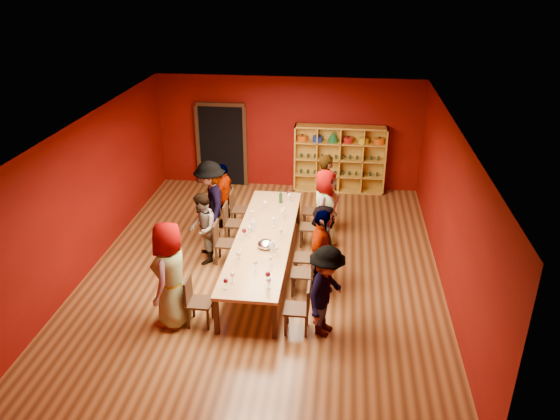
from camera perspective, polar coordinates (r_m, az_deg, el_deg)
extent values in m
cube|color=#5A3217|center=(11.19, -1.63, -6.17)|extent=(7.10, 9.10, 0.02)
cube|color=#5C0804|center=(14.69, 0.86, 8.05)|extent=(7.10, 0.02, 3.00)
cube|color=#5C0804|center=(6.71, -7.52, -14.92)|extent=(7.10, 0.02, 3.00)
cube|color=#5C0804|center=(11.51, -19.29, 1.69)|extent=(0.02, 9.10, 3.00)
cube|color=#5C0804|center=(10.60, 17.41, -0.06)|extent=(0.02, 9.10, 3.00)
cube|color=silver|center=(9.97, -1.84, 8.85)|extent=(7.10, 9.10, 0.02)
cube|color=#AA7B47|center=(10.83, -1.67, -2.87)|extent=(1.10, 4.50, 0.06)
cube|color=black|center=(9.31, -6.65, -10.95)|extent=(0.08, 0.08, 0.69)
cube|color=black|center=(12.99, -2.41, 0.24)|extent=(0.08, 0.08, 0.69)
cube|color=black|center=(9.15, -0.55, -11.45)|extent=(0.08, 0.08, 0.69)
cube|color=black|center=(12.88, 1.90, 0.02)|extent=(0.08, 0.08, 0.69)
cube|color=black|center=(15.03, -6.07, 6.71)|extent=(1.20, 0.14, 2.20)
cube|color=black|center=(14.65, -6.33, 10.90)|extent=(1.32, 0.06, 0.10)
cube|color=black|center=(15.12, -8.55, 6.68)|extent=(0.10, 0.06, 2.20)
cube|color=black|center=(14.84, -3.66, 6.56)|extent=(0.10, 0.06, 2.20)
cube|color=#BF8C2B|center=(14.64, 1.61, 5.51)|extent=(0.04, 0.40, 1.80)
cube|color=#BF8C2B|center=(14.63, 10.88, 5.05)|extent=(0.04, 0.40, 1.80)
cube|color=#BF8C2B|center=(14.32, 6.41, 8.62)|extent=(2.40, 0.40, 0.04)
cube|color=#BF8C2B|center=(14.91, 6.09, 2.12)|extent=(2.40, 0.40, 0.04)
cube|color=#BF8C2B|center=(14.77, 6.26, 5.55)|extent=(2.40, 0.02, 1.80)
cube|color=#BF8C2B|center=(14.75, 6.16, 3.65)|extent=(2.36, 0.38, 0.03)
cube|color=#BF8C2B|center=(14.59, 6.25, 5.30)|extent=(2.36, 0.38, 0.03)
cube|color=#BF8C2B|center=(14.45, 6.33, 6.98)|extent=(2.36, 0.38, 0.03)
cube|color=#BF8C2B|center=(14.60, 3.88, 5.41)|extent=(0.03, 0.38, 1.76)
cube|color=#BF8C2B|center=(14.59, 6.25, 5.30)|extent=(0.03, 0.38, 1.76)
cube|color=#BF8C2B|center=(14.60, 8.61, 5.18)|extent=(0.03, 0.38, 1.76)
cylinder|color=#D4520C|center=(14.46, 2.35, 7.50)|extent=(0.26, 0.26, 0.15)
sphere|color=black|center=(14.43, 2.36, 7.86)|extent=(0.05, 0.05, 0.05)
cylinder|color=#162C98|center=(14.43, 3.95, 7.43)|extent=(0.26, 0.26, 0.15)
sphere|color=black|center=(14.40, 3.96, 7.79)|extent=(0.05, 0.05, 0.05)
cylinder|color=#196433|center=(14.43, 5.54, 7.23)|extent=(0.26, 0.26, 0.08)
cone|color=#196433|center=(14.39, 5.56, 7.80)|extent=(0.24, 0.24, 0.22)
cylinder|color=#A11812|center=(14.42, 7.15, 7.28)|extent=(0.26, 0.26, 0.15)
sphere|color=black|center=(14.39, 7.17, 7.64)|extent=(0.05, 0.05, 0.05)
cylinder|color=gold|center=(14.43, 8.74, 7.19)|extent=(0.26, 0.26, 0.15)
sphere|color=black|center=(14.40, 8.77, 7.55)|extent=(0.05, 0.05, 0.05)
cylinder|color=#D4520C|center=(14.45, 10.34, 7.10)|extent=(0.26, 0.26, 0.15)
sphere|color=black|center=(14.42, 10.37, 7.46)|extent=(0.05, 0.05, 0.05)
cylinder|color=#1B3120|center=(14.76, 2.21, 4.08)|extent=(0.07, 0.07, 0.10)
cylinder|color=#1B3120|center=(14.75, 2.93, 4.05)|extent=(0.07, 0.07, 0.10)
cylinder|color=#1B3120|center=(14.74, 3.65, 4.01)|extent=(0.07, 0.07, 0.10)
cylinder|color=#1B3120|center=(14.73, 4.37, 3.98)|extent=(0.07, 0.07, 0.10)
cylinder|color=#1B3120|center=(14.73, 5.09, 3.94)|extent=(0.07, 0.07, 0.10)
cylinder|color=#1B3120|center=(14.72, 5.81, 3.91)|extent=(0.07, 0.07, 0.10)
cylinder|color=#1B3120|center=(14.72, 6.53, 3.87)|extent=(0.07, 0.07, 0.10)
cylinder|color=#1B3120|center=(14.73, 7.25, 3.84)|extent=(0.07, 0.07, 0.10)
cylinder|color=#1B3120|center=(14.73, 7.97, 3.80)|extent=(0.07, 0.07, 0.10)
cylinder|color=#1B3120|center=(14.74, 8.69, 3.76)|extent=(0.07, 0.07, 0.10)
cylinder|color=#1B3120|center=(14.74, 9.41, 3.72)|extent=(0.07, 0.07, 0.10)
cylinder|color=#1B3120|center=(14.76, 10.12, 3.68)|extent=(0.07, 0.07, 0.10)
cylinder|color=#1B3120|center=(14.61, 2.24, 5.73)|extent=(0.07, 0.07, 0.10)
cylinder|color=#1B3120|center=(14.60, 2.97, 5.70)|extent=(0.07, 0.07, 0.10)
cylinder|color=#1B3120|center=(14.59, 3.69, 5.66)|extent=(0.07, 0.07, 0.10)
cylinder|color=#1B3120|center=(14.58, 4.42, 5.63)|extent=(0.07, 0.07, 0.10)
cylinder|color=#1B3120|center=(14.57, 5.15, 5.59)|extent=(0.07, 0.07, 0.10)
cylinder|color=#1B3120|center=(14.57, 5.88, 5.56)|extent=(0.07, 0.07, 0.10)
cylinder|color=#1B3120|center=(14.57, 6.61, 5.52)|extent=(0.07, 0.07, 0.10)
cylinder|color=#1B3120|center=(14.57, 7.34, 5.49)|extent=(0.07, 0.07, 0.10)
cylinder|color=#1B3120|center=(14.57, 8.07, 5.45)|extent=(0.07, 0.07, 0.10)
cylinder|color=#1B3120|center=(14.58, 8.80, 5.41)|extent=(0.07, 0.07, 0.10)
cylinder|color=#1B3120|center=(14.59, 9.53, 5.37)|extent=(0.07, 0.07, 0.10)
cylinder|color=#1B3120|center=(14.60, 10.26, 5.33)|extent=(0.07, 0.07, 0.10)
cube|color=black|center=(9.52, -8.38, -9.52)|extent=(0.42, 0.42, 0.04)
cube|color=black|center=(9.44, -9.60, -8.21)|extent=(0.04, 0.40, 0.44)
cube|color=black|center=(9.56, -9.56, -11.11)|extent=(0.04, 0.04, 0.41)
cube|color=black|center=(9.48, -7.54, -11.31)|extent=(0.04, 0.04, 0.41)
cube|color=black|center=(9.82, -9.02, -9.96)|extent=(0.04, 0.04, 0.41)
cube|color=black|center=(9.74, -7.06, -10.14)|extent=(0.04, 0.04, 0.41)
imported|color=white|center=(9.37, -11.36, -6.63)|extent=(0.59, 0.97, 1.90)
cube|color=black|center=(11.27, -5.70, -3.49)|extent=(0.42, 0.42, 0.04)
cube|color=black|center=(11.20, -6.71, -2.35)|extent=(0.04, 0.40, 0.44)
cube|color=black|center=(11.27, -6.68, -4.85)|extent=(0.04, 0.04, 0.41)
cube|color=black|center=(11.20, -4.98, -4.97)|extent=(0.04, 0.04, 0.41)
cube|color=black|center=(11.56, -6.31, -4.02)|extent=(0.04, 0.04, 0.41)
cube|color=black|center=(11.49, -4.65, -4.13)|extent=(0.04, 0.04, 0.41)
imported|color=#4E4E53|center=(11.23, -8.12, -1.90)|extent=(0.54, 0.79, 1.50)
cube|color=black|center=(12.07, -4.79, -1.41)|extent=(0.42, 0.42, 0.04)
cube|color=black|center=(12.00, -5.72, -0.34)|extent=(0.04, 0.40, 0.44)
cube|color=black|center=(12.06, -5.71, -2.68)|extent=(0.04, 0.04, 0.41)
cube|color=black|center=(11.99, -4.12, -2.78)|extent=(0.04, 0.04, 0.41)
cube|color=black|center=(12.35, -5.38, -1.96)|extent=(0.04, 0.04, 0.41)
cube|color=black|center=(12.29, -3.83, -2.05)|extent=(0.04, 0.04, 0.41)
imported|color=#577FB3|center=(11.97, -7.24, 0.84)|extent=(0.91, 1.29, 1.85)
cube|color=black|center=(12.71, -4.16, 0.03)|extent=(0.42, 0.42, 0.04)
cube|color=black|center=(12.65, -5.04, 1.06)|extent=(0.04, 0.40, 0.44)
cube|color=black|center=(12.69, -5.03, -1.17)|extent=(0.04, 0.04, 0.41)
cube|color=black|center=(12.63, -3.51, -1.25)|extent=(0.04, 0.04, 0.41)
cube|color=black|center=(12.99, -4.73, -0.51)|extent=(0.04, 0.04, 0.41)
cube|color=black|center=(12.93, -3.25, -0.59)|extent=(0.04, 0.04, 0.41)
imported|color=#49494E|center=(12.65, -5.86, 1.52)|extent=(0.55, 0.96, 1.54)
cube|color=black|center=(9.26, 1.76, -10.31)|extent=(0.42, 0.42, 0.04)
cube|color=black|center=(9.12, 2.99, -9.15)|extent=(0.04, 0.40, 0.44)
cube|color=black|center=(9.27, 0.58, -11.98)|extent=(0.04, 0.04, 0.41)
cube|color=black|center=(9.25, 2.72, -12.11)|extent=(0.04, 0.04, 0.41)
cube|color=black|center=(9.55, 0.80, -10.76)|extent=(0.04, 0.04, 0.41)
cube|color=black|center=(9.52, 2.87, -10.89)|extent=(0.04, 0.04, 0.41)
imported|color=#141839|center=(9.03, 4.86, -8.49)|extent=(0.78, 1.14, 1.63)
cube|color=black|center=(10.22, 2.35, -6.60)|extent=(0.42, 0.42, 0.04)
cube|color=black|center=(10.09, 3.45, -5.50)|extent=(0.04, 0.40, 0.44)
cube|color=black|center=(10.21, 1.29, -8.12)|extent=(0.04, 0.04, 0.41)
cube|color=black|center=(10.19, 3.21, -8.23)|extent=(0.04, 0.04, 0.41)
cube|color=black|center=(10.49, 1.47, -7.11)|extent=(0.04, 0.04, 0.41)
cube|color=black|center=(10.47, 3.34, -7.22)|extent=(0.04, 0.04, 0.41)
imported|color=#4A4A4F|center=(9.99, 4.30, -4.60)|extent=(0.67, 1.09, 1.72)
cube|color=black|center=(10.71, 2.60, -5.01)|extent=(0.42, 0.42, 0.04)
cube|color=black|center=(10.58, 3.65, -3.94)|extent=(0.04, 0.40, 0.44)
cube|color=black|center=(10.69, 1.59, -6.46)|extent=(0.04, 0.04, 0.41)
cube|color=black|center=(10.67, 3.42, -6.56)|extent=(0.04, 0.04, 0.41)
cube|color=black|center=(10.98, 1.75, -5.54)|extent=(0.04, 0.04, 0.41)
cube|color=black|center=(10.96, 3.53, -5.63)|extent=(0.04, 0.04, 0.41)
imported|color=#45454A|center=(10.52, 4.49, -3.43)|extent=(0.63, 1.50, 1.57)
cube|color=black|center=(11.89, 3.10, -1.79)|extent=(0.42, 0.42, 0.04)
cube|color=black|center=(11.78, 4.05, -0.79)|extent=(0.04, 0.40, 0.44)
cube|color=black|center=(11.85, 2.20, -3.08)|extent=(0.04, 0.04, 0.41)
cube|color=black|center=(11.84, 3.84, -3.17)|extent=(0.04, 0.04, 0.41)
cube|color=black|center=(12.16, 2.33, -2.33)|extent=(0.04, 0.04, 0.41)
cube|color=black|center=(12.14, 3.93, -2.42)|extent=(0.04, 0.04, 0.41)
imported|color=silver|center=(11.68, 4.74, 0.11)|extent=(0.70, 0.96, 1.77)
cube|color=black|center=(12.62, 3.35, -0.14)|extent=(0.42, 0.42, 0.04)
cube|color=black|center=(12.51, 4.25, 0.81)|extent=(0.04, 0.40, 0.44)
cube|color=black|center=(12.57, 2.50, -1.36)|extent=(0.04, 0.04, 0.41)
cube|color=black|center=(12.56, 4.05, -1.43)|extent=(0.04, 0.04, 0.41)
cube|color=black|center=(12.88, 2.62, -0.69)|extent=(0.04, 0.04, 0.41)
cube|color=black|center=(12.86, 4.13, -0.77)|extent=(0.04, 0.04, 0.41)
imported|color=#5D7FBF|center=(12.41, 4.91, 1.79)|extent=(0.57, 0.72, 1.82)
cylinder|color=silver|center=(11.18, -0.65, -1.73)|extent=(0.07, 0.07, 0.01)
cylinder|color=silver|center=(11.15, -0.65, -1.43)|extent=(0.01, 0.01, 0.12)
ellipsoid|color=silver|center=(11.11, -0.66, -0.98)|extent=(0.09, 0.09, 0.10)
cylinder|color=silver|center=(10.86, -3.19, -2.62)|extent=(0.07, 0.07, 0.01)
cylinder|color=silver|center=(10.83, -3.20, -2.32)|extent=(0.01, 0.01, 0.12)
ellipsoid|color=silver|center=(10.79, -3.21, -1.86)|extent=(0.09, 0.09, 0.10)
cylinder|color=silver|center=(11.92, -1.58, 0.04)|extent=(0.07, 0.07, 0.01)
cylinder|color=silver|center=(11.89, -1.58, 0.32)|extent=(0.01, 0.01, 0.12)
ellipsoid|color=silver|center=(11.85, -1.58, 0.75)|extent=(0.09, 0.09, 0.10)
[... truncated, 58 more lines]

